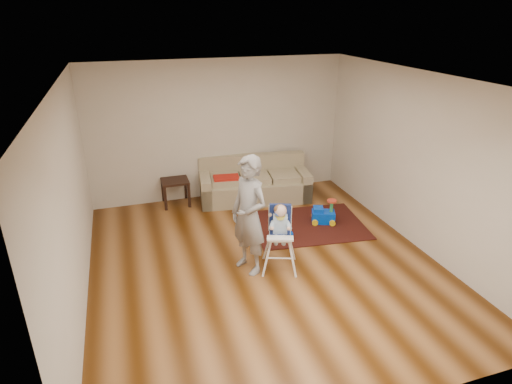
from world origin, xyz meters
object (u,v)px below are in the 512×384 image
object	(u,v)px
toy_ball	(289,234)
adult	(249,216)
side_table	(176,192)
high_chair	(280,238)
ride_on_toy	(324,211)
sofa	(255,180)

from	to	relation	value
toy_ball	adult	xyz separation A→B (m)	(-0.89, -0.64, 0.78)
side_table	high_chair	size ratio (longest dim) A/B	0.50
high_chair	adult	size ratio (longest dim) A/B	0.59
ride_on_toy	sofa	bearing A→B (deg)	142.37
side_table	ride_on_toy	xyz separation A→B (m)	(2.37, -1.62, -0.02)
ride_on_toy	adult	bearing A→B (deg)	-128.39
ride_on_toy	high_chair	size ratio (longest dim) A/B	0.43
high_chair	toy_ball	bearing A→B (deg)	78.57
toy_ball	adult	distance (m)	1.35
sofa	adult	distance (m)	2.56
ride_on_toy	adult	world-z (taller)	adult
sofa	high_chair	distance (m)	2.52
side_table	ride_on_toy	world-z (taller)	side_table
toy_ball	high_chair	size ratio (longest dim) A/B	0.14
side_table	adult	xyz separation A→B (m)	(0.70, -2.62, 0.62)
side_table	sofa	bearing A→B (deg)	-8.99
high_chair	side_table	bearing A→B (deg)	132.51
ride_on_toy	toy_ball	bearing A→B (deg)	-134.81
sofa	side_table	distance (m)	1.56
sofa	toy_ball	size ratio (longest dim) A/B	16.11
ride_on_toy	adult	size ratio (longest dim) A/B	0.25
sofa	ride_on_toy	distance (m)	1.62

